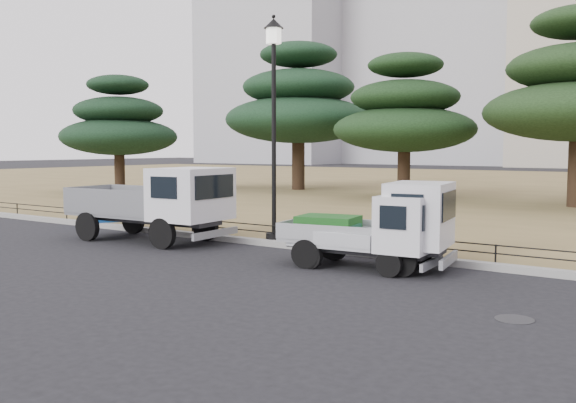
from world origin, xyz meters
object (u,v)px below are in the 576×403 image
Objects in this scene: truck_large at (156,200)px; street_lamp at (274,91)px; truck_kei_front at (373,232)px; truck_kei_rear at (378,225)px; tarp_pile at (104,209)px.

street_lamp reaches higher than truck_large.
truck_kei_front is 0.83× the size of truck_kei_rear.
truck_kei_front is 0.26m from truck_kei_rear.
truck_kei_front is 5.42m from street_lamp.
truck_kei_front is at bearing -9.89° from tarp_pile.
street_lamp is at bearing 22.79° from truck_large.
truck_kei_front is 0.54× the size of street_lamp.
truck_large is 6.95m from truck_kei_front.
truck_large is 1.54× the size of truck_kei_front.
tarp_pile is at bearing 177.94° from street_lamp.
street_lamp is 3.42× the size of tarp_pile.
truck_large is 2.84× the size of tarp_pile.
truck_large is at bearing -153.81° from street_lamp.
street_lamp reaches higher than truck_kei_rear.
street_lamp reaches higher than truck_kei_front.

